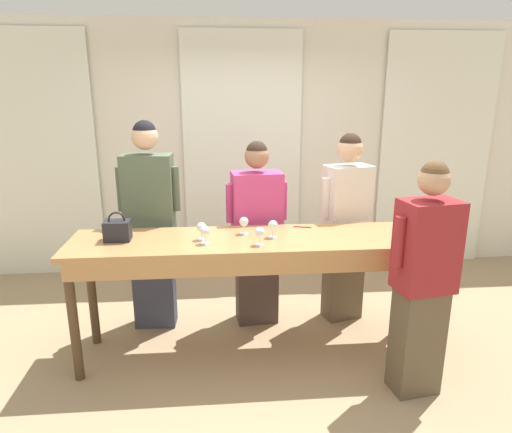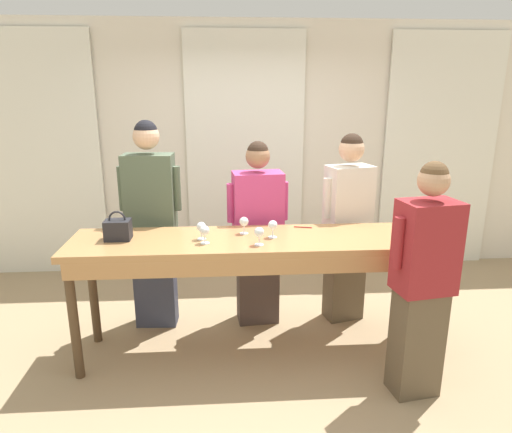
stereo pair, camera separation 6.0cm
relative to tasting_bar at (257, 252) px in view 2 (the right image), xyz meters
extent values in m
plane|color=tan|center=(0.00, 0.02, -0.88)|extent=(18.00, 18.00, 0.00)
cube|color=silver|center=(0.00, 1.95, 0.52)|extent=(12.00, 0.06, 2.80)
cube|color=white|center=(-2.27, 1.88, 0.47)|extent=(1.32, 0.03, 2.69)
cube|color=white|center=(0.00, 1.88, 0.47)|extent=(1.32, 0.03, 2.69)
cube|color=white|center=(2.27, 1.88, 0.47)|extent=(1.32, 0.03, 2.69)
cube|color=#B27F4C|center=(0.00, 0.02, 0.08)|extent=(2.83, 0.66, 0.05)
cube|color=#B27F4C|center=(0.00, -0.29, -0.01)|extent=(2.72, 0.03, 0.12)
cylinder|color=#4C3823|center=(-1.34, -0.23, -0.41)|extent=(0.07, 0.07, 0.93)
cylinder|color=#4C3823|center=(1.34, -0.23, -0.41)|extent=(0.07, 0.07, 0.93)
cylinder|color=#4C3823|center=(-1.34, 0.28, -0.41)|extent=(0.07, 0.07, 0.93)
cylinder|color=#4C3823|center=(1.34, 0.28, -0.41)|extent=(0.07, 0.07, 0.93)
cylinder|color=black|center=(1.31, -0.24, 0.21)|extent=(0.07, 0.07, 0.21)
cone|color=black|center=(1.31, -0.24, 0.33)|extent=(0.07, 0.07, 0.04)
cylinder|color=black|center=(1.31, -0.24, 0.39)|extent=(0.03, 0.03, 0.07)
cylinder|color=beige|center=(1.31, -0.24, 0.20)|extent=(0.08, 0.08, 0.08)
cube|color=#232328|center=(-1.04, 0.06, 0.18)|extent=(0.19, 0.14, 0.15)
torus|color=#232328|center=(-1.04, 0.06, 0.26)|extent=(0.13, 0.01, 0.13)
cylinder|color=white|center=(-0.09, 0.13, 0.11)|extent=(0.07, 0.07, 0.00)
cylinder|color=white|center=(-0.09, 0.13, 0.14)|extent=(0.01, 0.01, 0.06)
sphere|color=white|center=(-0.09, 0.13, 0.20)|extent=(0.07, 0.07, 0.07)
cylinder|color=white|center=(0.12, 0.02, 0.11)|extent=(0.07, 0.07, 0.00)
cylinder|color=white|center=(0.12, 0.02, 0.14)|extent=(0.01, 0.01, 0.06)
sphere|color=white|center=(0.12, 0.02, 0.20)|extent=(0.07, 0.07, 0.07)
sphere|color=maroon|center=(0.12, 0.02, 0.19)|extent=(0.05, 0.05, 0.05)
cylinder|color=white|center=(1.33, 0.17, 0.11)|extent=(0.07, 0.07, 0.00)
cylinder|color=white|center=(1.33, 0.17, 0.14)|extent=(0.01, 0.01, 0.06)
sphere|color=white|center=(1.33, 0.17, 0.20)|extent=(0.07, 0.07, 0.07)
sphere|color=maroon|center=(1.33, 0.17, 0.19)|extent=(0.05, 0.05, 0.05)
cylinder|color=white|center=(0.01, -0.14, 0.11)|extent=(0.07, 0.07, 0.00)
cylinder|color=white|center=(0.01, -0.14, 0.14)|extent=(0.01, 0.01, 0.06)
sphere|color=white|center=(0.01, -0.14, 0.20)|extent=(0.07, 0.07, 0.07)
cylinder|color=white|center=(-0.39, -0.08, 0.11)|extent=(0.07, 0.07, 0.00)
cylinder|color=white|center=(-0.39, -0.08, 0.14)|extent=(0.01, 0.01, 0.06)
sphere|color=white|center=(-0.39, -0.08, 0.20)|extent=(0.07, 0.07, 0.07)
sphere|color=maroon|center=(-0.39, -0.08, 0.19)|extent=(0.05, 0.05, 0.05)
cylinder|color=white|center=(-0.42, 0.02, 0.11)|extent=(0.07, 0.07, 0.00)
cylinder|color=white|center=(-0.42, 0.02, 0.14)|extent=(0.01, 0.01, 0.06)
sphere|color=white|center=(-0.42, 0.02, 0.20)|extent=(0.07, 0.07, 0.07)
cylinder|color=maroon|center=(0.40, 0.26, 0.11)|extent=(0.14, 0.04, 0.01)
cube|color=#383D51|center=(-0.87, 0.55, -0.44)|extent=(0.36, 0.22, 0.87)
cube|color=#4C5B47|center=(-0.87, 0.55, 0.33)|extent=(0.43, 0.25, 0.69)
sphere|color=#DBAD89|center=(-0.87, 0.55, 0.82)|extent=(0.22, 0.22, 0.22)
sphere|color=black|center=(-0.87, 0.55, 0.86)|extent=(0.19, 0.19, 0.19)
cylinder|color=#4C5B47|center=(-0.64, 0.54, 0.39)|extent=(0.07, 0.07, 0.38)
cylinder|color=#4C5B47|center=(-1.10, 0.57, 0.39)|extent=(0.07, 0.07, 0.38)
cube|color=#473833|center=(0.05, 0.55, -0.49)|extent=(0.38, 0.26, 0.78)
cube|color=#C63D7A|center=(0.05, 0.55, 0.21)|extent=(0.45, 0.30, 0.61)
sphere|color=#9E7051|center=(0.05, 0.55, 0.65)|extent=(0.21, 0.21, 0.21)
sphere|color=#332319|center=(0.05, 0.55, 0.69)|extent=(0.18, 0.18, 0.18)
cylinder|color=#C63D7A|center=(0.28, 0.58, 0.25)|extent=(0.08, 0.08, 0.34)
cylinder|color=#C63D7A|center=(-0.19, 0.53, 0.25)|extent=(0.08, 0.08, 0.34)
cube|color=brown|center=(0.85, 0.55, -0.48)|extent=(0.37, 0.28, 0.80)
cube|color=silver|center=(0.85, 0.55, 0.24)|extent=(0.43, 0.33, 0.63)
sphere|color=#DBAD89|center=(0.85, 0.55, 0.70)|extent=(0.22, 0.22, 0.22)
sphere|color=#332319|center=(0.85, 0.55, 0.74)|extent=(0.19, 0.19, 0.19)
cylinder|color=silver|center=(1.05, 0.61, 0.29)|extent=(0.09, 0.09, 0.35)
cylinder|color=silver|center=(0.64, 0.50, 0.29)|extent=(0.09, 0.09, 0.35)
cube|color=brown|center=(1.07, -0.55, -0.49)|extent=(0.35, 0.27, 0.78)
cube|color=maroon|center=(1.07, -0.55, 0.21)|extent=(0.41, 0.32, 0.62)
sphere|color=tan|center=(1.07, -0.55, 0.65)|extent=(0.20, 0.20, 0.20)
sphere|color=brown|center=(1.07, -0.55, 0.69)|extent=(0.18, 0.18, 0.18)
cylinder|color=maroon|center=(0.87, -0.59, 0.26)|extent=(0.08, 0.08, 0.34)
cylinder|color=maroon|center=(1.27, -0.52, 0.26)|extent=(0.08, 0.08, 0.34)
camera|label=1|loc=(-0.29, -3.27, 1.21)|focal=32.00mm
camera|label=2|loc=(-0.23, -3.27, 1.21)|focal=32.00mm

